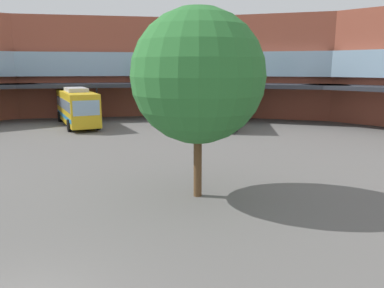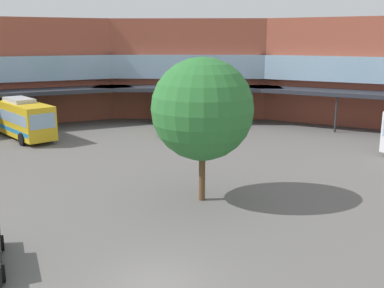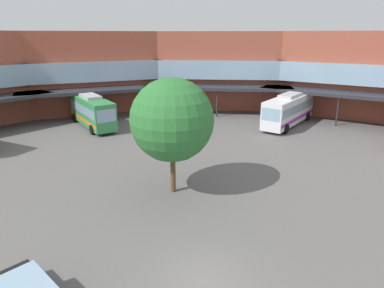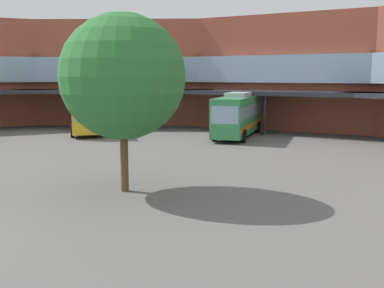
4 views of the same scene
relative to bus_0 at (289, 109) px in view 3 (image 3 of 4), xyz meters
name	(u,v)px [view 3 (image 3 of 4)]	position (x,y,z in m)	size (l,w,h in m)	color
ground_plane	(204,281)	(-15.32, -25.73, -1.97)	(127.93, 127.93, 0.00)	#605E5B
station_building	(162,80)	(-15.32, 1.52, 3.64)	(85.36, 40.46, 11.17)	#9E4C38
bus_0	(289,109)	(0.00, 0.00, 0.00)	(9.46, 9.56, 3.90)	white
bus_3	(92,111)	(-23.87, 2.97, -0.02)	(6.60, 10.34, 3.87)	#338C4C
plaza_tree	(172,120)	(-15.82, -16.36, 3.28)	(5.68, 5.68, 8.10)	brown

